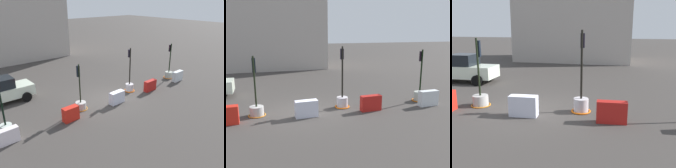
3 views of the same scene
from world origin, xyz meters
TOP-DOWN VIEW (x-y plane):
  - ground_plane at (0.00, 0.00)m, footprint 120.00×120.00m
  - traffic_light_1 at (-2.39, -0.05)m, footprint 0.89×0.89m
  - traffic_light_2 at (2.27, 0.12)m, footprint 0.84×0.84m
  - construction_barrier_2 at (0.06, -0.92)m, footprint 1.17×0.51m
  - construction_barrier_3 at (3.60, -0.88)m, footprint 1.17×0.44m
  - car_white_van at (-5.91, 4.30)m, footprint 3.84×2.10m

SIDE VIEW (x-z plane):
  - ground_plane at x=0.00m, z-range 0.00..0.00m
  - construction_barrier_3 at x=3.60m, z-range 0.00..0.85m
  - construction_barrier_2 at x=0.06m, z-range 0.00..0.86m
  - traffic_light_1 at x=-2.39m, z-range -1.08..2.02m
  - traffic_light_2 at x=2.27m, z-range -1.20..2.26m
  - car_white_van at x=-5.91m, z-range -0.05..1.77m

